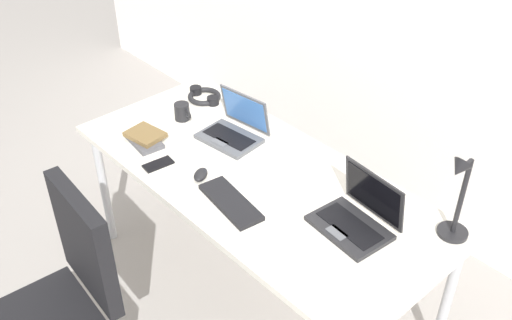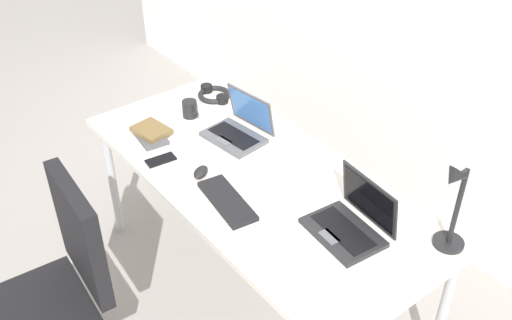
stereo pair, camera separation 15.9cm
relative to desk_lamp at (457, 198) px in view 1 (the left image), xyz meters
name	(u,v)px [view 1 (the left image)]	position (x,y,z in m)	size (l,w,h in m)	color
ground_plane	(256,288)	(-0.80, -0.28, -0.94)	(12.00, 12.00, 0.00)	gray
desk	(256,185)	(-0.80, -0.28, -0.25)	(1.80, 0.80, 0.74)	silver
desk_lamp	(457,198)	(0.00, 0.00, 0.00)	(0.12, 0.18, 0.40)	black
laptop_mid_desk	(234,130)	(-1.09, -0.15, -0.15)	(0.31, 0.27, 0.21)	#515459
laptop_near_mouse	(357,217)	(-0.28, -0.21, -0.15)	(0.33, 0.27, 0.23)	#232326
external_keyboard	(231,202)	(-0.72, -0.49, -0.19)	(0.33, 0.12, 0.02)	black
computer_mouse	(201,175)	(-0.95, -0.47, -0.18)	(0.06, 0.10, 0.03)	black
cell_phone	(158,164)	(-1.15, -0.56, -0.19)	(0.06, 0.14, 0.01)	black
headphones	(204,96)	(-1.49, -0.03, -0.18)	(0.21, 0.18, 0.04)	black
pill_bottle	(379,188)	(-0.34, 0.01, -0.16)	(0.04, 0.04, 0.08)	gold
book_stack	(145,138)	(-1.35, -0.49, -0.18)	(0.22, 0.17, 0.04)	#4C4C51
coffee_mug	(182,112)	(-1.40, -0.24, -0.15)	(0.11, 0.08, 0.09)	black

